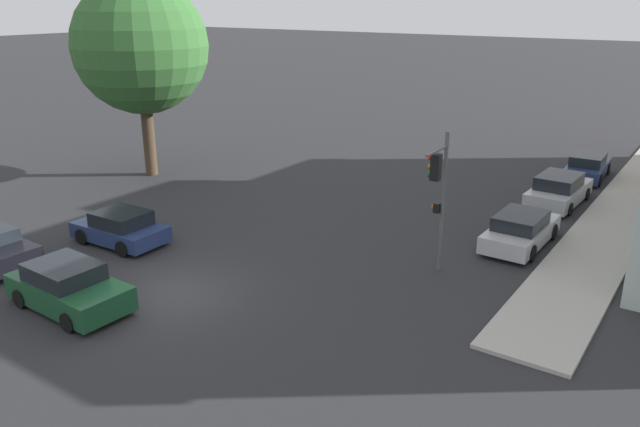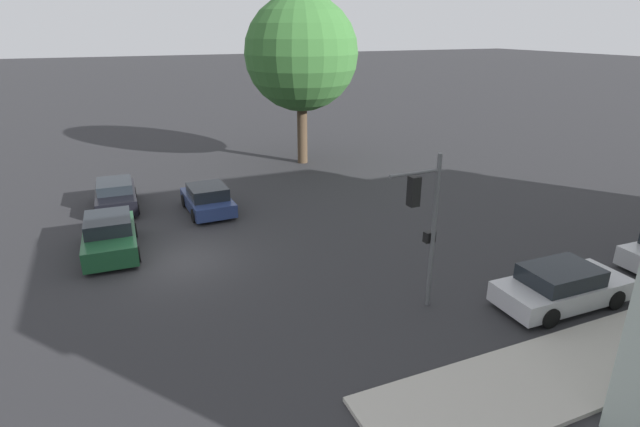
% 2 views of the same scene
% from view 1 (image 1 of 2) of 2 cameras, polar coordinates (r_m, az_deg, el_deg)
% --- Properties ---
extents(ground_plane, '(300.00, 300.00, 0.00)m').
position_cam_1_polar(ground_plane, '(21.47, -13.54, -7.15)').
color(ground_plane, '#28282B').
extents(street_tree, '(7.04, 7.04, 10.46)m').
position_cam_1_polar(street_tree, '(34.91, -16.09, 14.47)').
color(street_tree, '#423323').
rests_on(street_tree, ground_plane).
extents(traffic_signal, '(0.59, 1.87, 5.06)m').
position_cam_1_polar(traffic_signal, '(21.62, 10.77, 2.50)').
color(traffic_signal, '#515456').
rests_on(traffic_signal, ground_plane).
extents(crossing_car_1, '(3.88, 2.13, 1.35)m').
position_cam_1_polar(crossing_car_1, '(26.04, -17.77, -1.28)').
color(crossing_car_1, navy).
rests_on(crossing_car_1, ground_plane).
extents(crossing_car_2, '(4.25, 2.15, 1.48)m').
position_cam_1_polar(crossing_car_2, '(21.25, -22.02, -6.27)').
color(crossing_car_2, '#194728').
rests_on(crossing_car_2, ground_plane).
extents(parked_car_0, '(2.02, 4.49, 1.37)m').
position_cam_1_polar(parked_car_0, '(25.80, 17.88, -1.45)').
color(parked_car_0, '#B7B7BC').
rests_on(parked_car_0, ground_plane).
extents(parked_car_1, '(2.17, 4.72, 1.47)m').
position_cam_1_polar(parked_car_1, '(31.65, 20.99, 2.01)').
color(parked_car_1, '#B7B7BC').
rests_on(parked_car_1, ground_plane).
extents(parked_car_2, '(2.04, 4.36, 1.34)m').
position_cam_1_polar(parked_car_2, '(36.92, 23.25, 3.95)').
color(parked_car_2, navy).
rests_on(parked_car_2, ground_plane).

